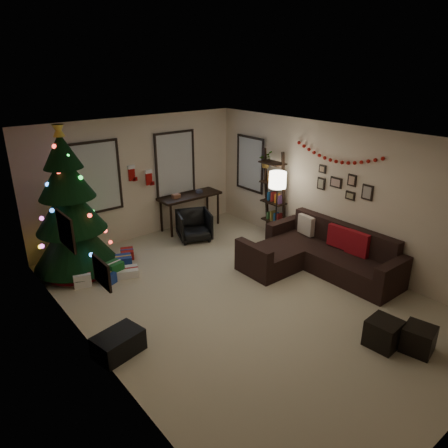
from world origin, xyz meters
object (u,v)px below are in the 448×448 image
Objects in this scene: sofa at (318,256)px; desk at (190,199)px; christmas_tree at (70,212)px; desk_chair at (194,225)px; bookshelf at (274,196)px.

sofa reaches higher than desk.
christmas_tree is 4.71m from sofa.
desk_chair is at bearing -3.70° from christmas_tree.
sofa is at bearing -105.34° from bookshelf.
christmas_tree is 1.05× the size of sofa.
sofa is 1.79× the size of desk.
desk is 2.02m from bookshelf.
desk is at bearing 83.66° from desk_chair.
bookshelf is (1.13, -1.66, 0.25)m from desk.
christmas_tree is 4.30× the size of desk_chair.
bookshelf is at bearing 74.66° from sofa.
desk_chair is (-0.34, -0.65, -0.39)m from desk.
desk is 0.83m from desk_chair.
desk_chair is at bearing 145.71° from bookshelf.
desk_chair is at bearing 110.80° from sofa.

